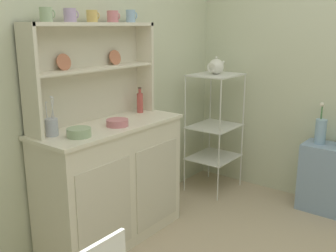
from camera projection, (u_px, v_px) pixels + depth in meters
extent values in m
cube|color=beige|center=(83.00, 70.00, 2.80)|extent=(3.84, 0.05, 2.50)
cube|color=silver|center=(112.00, 183.00, 2.85)|extent=(1.11, 0.42, 0.89)
cube|color=beige|center=(106.00, 210.00, 2.53)|extent=(0.46, 0.01, 0.62)
cube|color=beige|center=(157.00, 184.00, 2.94)|extent=(0.46, 0.01, 0.62)
cube|color=#EEE6CE|center=(109.00, 126.00, 2.74)|extent=(1.14, 0.45, 0.02)
cube|color=beige|center=(88.00, 73.00, 2.77)|extent=(1.06, 0.02, 0.69)
cube|color=silver|center=(30.00, 82.00, 2.33)|extent=(0.02, 0.18, 0.69)
cube|color=silver|center=(144.00, 67.00, 3.12)|extent=(0.02, 0.18, 0.69)
cube|color=silver|center=(95.00, 69.00, 2.72)|extent=(1.02, 0.16, 0.02)
cube|color=silver|center=(93.00, 24.00, 2.64)|extent=(1.06, 0.18, 0.02)
cylinder|color=#C67556|center=(64.00, 62.00, 2.54)|extent=(0.11, 0.03, 0.11)
cylinder|color=#C67556|center=(115.00, 57.00, 2.90)|extent=(0.11, 0.03, 0.11)
cylinder|color=silver|center=(219.00, 142.00, 3.45)|extent=(0.01, 0.01, 1.12)
cylinder|color=silver|center=(243.00, 131.00, 3.79)|extent=(0.01, 0.01, 1.12)
cylinder|color=silver|center=(185.00, 135.00, 3.67)|extent=(0.01, 0.01, 1.12)
cylinder|color=silver|center=(210.00, 126.00, 4.01)|extent=(0.01, 0.01, 1.12)
cube|color=silver|center=(216.00, 75.00, 3.59)|extent=(0.46, 0.39, 0.01)
cube|color=silver|center=(214.00, 126.00, 3.71)|extent=(0.46, 0.39, 0.01)
cube|color=silver|center=(213.00, 157.00, 3.79)|extent=(0.46, 0.39, 0.01)
cube|color=#849EBC|center=(330.00, 179.00, 3.32)|extent=(0.28, 0.48, 0.58)
cylinder|color=#9EB78E|center=(46.00, 15.00, 2.35)|extent=(0.08, 0.08, 0.09)
torus|color=#9EB78E|center=(53.00, 14.00, 2.38)|extent=(0.01, 0.05, 0.05)
cylinder|color=#B79ECC|center=(70.00, 15.00, 2.48)|extent=(0.08, 0.08, 0.09)
torus|color=#B79ECC|center=(76.00, 15.00, 2.52)|extent=(0.01, 0.05, 0.05)
cylinder|color=#DBB760|center=(92.00, 16.00, 2.63)|extent=(0.07, 0.07, 0.08)
torus|color=#DBB760|center=(97.00, 16.00, 2.66)|extent=(0.01, 0.05, 0.05)
cylinder|color=#D17A84|center=(113.00, 16.00, 2.77)|extent=(0.08, 0.08, 0.08)
torus|color=#D17A84|center=(118.00, 16.00, 2.81)|extent=(0.01, 0.05, 0.05)
cylinder|color=#8EB2D1|center=(131.00, 16.00, 2.92)|extent=(0.07, 0.07, 0.09)
torus|color=#8EB2D1|center=(135.00, 16.00, 2.95)|extent=(0.01, 0.05, 0.05)
cylinder|color=#9EB78E|center=(79.00, 132.00, 2.44)|extent=(0.15, 0.15, 0.05)
cylinder|color=#D17A84|center=(117.00, 123.00, 2.69)|extent=(0.15, 0.15, 0.05)
cylinder|color=#B74C47|center=(140.00, 103.00, 3.09)|extent=(0.05, 0.05, 0.15)
cylinder|color=#B74C47|center=(140.00, 91.00, 3.07)|extent=(0.02, 0.02, 0.04)
cylinder|color=#4C382D|center=(140.00, 88.00, 3.06)|extent=(0.03, 0.03, 0.01)
cylinder|color=#B2B7C6|center=(52.00, 127.00, 2.45)|extent=(0.08, 0.08, 0.11)
cylinder|color=silver|center=(52.00, 113.00, 2.45)|extent=(0.02, 0.03, 0.19)
ellipsoid|color=silver|center=(51.00, 97.00, 2.43)|extent=(0.02, 0.01, 0.01)
cylinder|color=silver|center=(53.00, 114.00, 2.41)|extent=(0.02, 0.01, 0.19)
ellipsoid|color=silver|center=(52.00, 98.00, 2.39)|extent=(0.02, 0.01, 0.01)
cylinder|color=silver|center=(47.00, 117.00, 2.42)|extent=(0.01, 0.03, 0.17)
ellipsoid|color=silver|center=(46.00, 102.00, 2.40)|extent=(0.02, 0.01, 0.01)
sphere|color=white|center=(216.00, 67.00, 3.57)|extent=(0.14, 0.14, 0.14)
sphere|color=silver|center=(216.00, 58.00, 3.55)|extent=(0.02, 0.02, 0.02)
cylinder|color=white|center=(222.00, 64.00, 3.64)|extent=(0.09, 0.02, 0.07)
torus|color=white|center=(211.00, 67.00, 3.51)|extent=(0.01, 0.09, 0.09)
cylinder|color=#8EB2D1|center=(321.00, 132.00, 3.29)|extent=(0.09, 0.09, 0.21)
cylinder|color=#4C844C|center=(321.00, 113.00, 3.27)|extent=(0.00, 0.01, 0.14)
sphere|color=#DBB760|center=(322.00, 105.00, 3.25)|extent=(0.03, 0.03, 0.03)
cylinder|color=#4C844C|center=(322.00, 113.00, 3.27)|extent=(0.00, 0.01, 0.14)
sphere|color=#D17A84|center=(323.00, 105.00, 3.25)|extent=(0.03, 0.03, 0.03)
cylinder|color=#4C844C|center=(321.00, 113.00, 3.27)|extent=(0.00, 0.01, 0.14)
sphere|color=silver|center=(322.00, 105.00, 3.25)|extent=(0.04, 0.04, 0.04)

